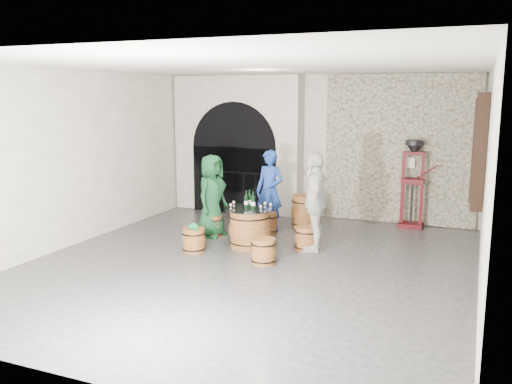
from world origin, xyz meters
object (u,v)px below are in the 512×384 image
at_px(person_blue, 270,191).
at_px(person_white, 315,202).
at_px(wine_bottle_left, 246,201).
at_px(side_barrel, 304,212).
at_px(barrel_stool_far, 267,223).
at_px(person_green, 212,196).
at_px(barrel_stool_left, 213,226).
at_px(barrel_table, 250,228).
at_px(wine_bottle_right, 249,200).
at_px(wine_bottle_center, 253,202).
at_px(corking_press, 413,177).
at_px(barrel_stool_near_right, 264,251).
at_px(barrel_stool_near_left, 194,240).
at_px(barrel_stool_right, 306,238).

distance_m(person_blue, person_white, 1.61).
bearing_deg(wine_bottle_left, side_barrel, 72.75).
height_order(barrel_stool_far, person_white, person_white).
height_order(wine_bottle_left, side_barrel, wine_bottle_left).
height_order(person_green, wine_bottle_left, person_green).
bearing_deg(person_green, barrel_stool_left, -106.23).
distance_m(barrel_table, wine_bottle_right, 0.51).
bearing_deg(wine_bottle_left, barrel_stool_left, 155.49).
xyz_separation_m(wine_bottle_center, side_barrel, (0.39, 1.79, -0.51)).
xyz_separation_m(barrel_stool_left, corking_press, (3.52, 2.24, 0.85)).
relative_size(barrel_stool_far, person_white, 0.24).
height_order(barrel_stool_near_right, person_green, person_green).
bearing_deg(corking_press, person_green, -147.90).
xyz_separation_m(person_green, person_blue, (0.89, 0.82, 0.02)).
xyz_separation_m(barrel_table, corking_press, (2.55, 2.65, 0.71)).
relative_size(barrel_stool_near_left, person_blue, 0.26).
bearing_deg(wine_bottle_center, person_blue, 97.85).
relative_size(barrel_stool_left, barrel_stool_near_left, 1.00).
bearing_deg(person_blue, barrel_stool_far, -77.12).
xyz_separation_m(barrel_stool_far, barrel_stool_right, (1.10, -0.85, 0.00)).
height_order(person_green, person_white, person_white).
bearing_deg(barrel_stool_near_left, corking_press, 45.02).
bearing_deg(corking_press, wine_bottle_right, -135.82).
xyz_separation_m(barrel_stool_left, wine_bottle_right, (0.92, -0.31, 0.64)).
distance_m(barrel_stool_near_right, person_white, 1.38).
height_order(barrel_stool_near_left, person_blue, person_blue).
xyz_separation_m(person_green, wine_bottle_left, (0.92, -0.42, 0.04)).
distance_m(barrel_stool_left, wine_bottle_left, 1.18).
bearing_deg(side_barrel, wine_bottle_center, -102.22).
relative_size(person_green, wine_bottle_left, 4.98).
relative_size(person_white, wine_bottle_left, 5.48).
height_order(person_white, wine_bottle_center, person_white).
xyz_separation_m(barrel_stool_near_left, person_blue, (0.70, 1.92, 0.62)).
distance_m(barrel_stool_near_left, wine_bottle_center, 1.26).
height_order(barrel_stool_left, wine_bottle_center, wine_bottle_center).
distance_m(barrel_table, person_blue, 1.32).
bearing_deg(wine_bottle_right, barrel_table, -66.06).
distance_m(wine_bottle_right, side_barrel, 1.79).
xyz_separation_m(person_green, corking_press, (3.53, 2.24, 0.26)).
bearing_deg(wine_bottle_right, barrel_stool_right, 5.16).
distance_m(barrel_stool_right, person_blue, 1.64).
height_order(barrel_stool_right, barrel_stool_near_right, same).
bearing_deg(barrel_stool_far, barrel_table, -86.14).
bearing_deg(person_blue, person_white, -29.84).
bearing_deg(person_white, wine_bottle_left, -90.13).
height_order(barrel_stool_left, barrel_stool_near_right, same).
distance_m(barrel_table, barrel_stool_right, 1.06).
distance_m(person_green, side_barrel, 2.03).
xyz_separation_m(wine_bottle_right, side_barrel, (0.53, 1.64, -0.51)).
xyz_separation_m(barrel_table, barrel_stool_near_left, (-0.78, -0.69, -0.15)).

